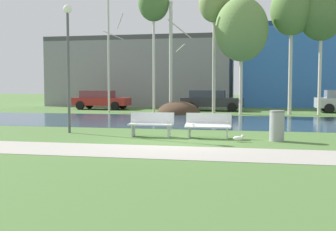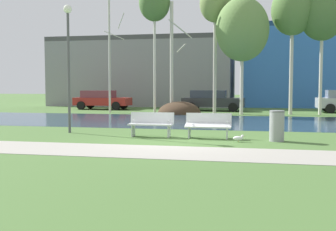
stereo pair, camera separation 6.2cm
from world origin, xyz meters
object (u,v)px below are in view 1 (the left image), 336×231
at_px(bench_left, 151,124).
at_px(parked_sedan_second_dark, 211,100).
at_px(parked_van_nearest_red, 100,99).
at_px(trash_bin, 277,125).
at_px(seagull, 239,138).
at_px(bench_right, 208,125).
at_px(streetlamp, 68,47).

xyz_separation_m(bench_left, parked_sedan_second_dark, (0.60, 15.84, 0.31)).
bearing_deg(parked_van_nearest_red, parked_sedan_second_dark, -1.64).
bearing_deg(parked_van_nearest_red, trash_bin, -53.13).
bearing_deg(seagull, bench_right, 143.77).
distance_m(streetlamp, parked_van_nearest_red, 16.34).
bearing_deg(parked_sedan_second_dark, seagull, -81.34).
distance_m(seagull, streetlamp, 7.42).
height_order(seagull, parked_van_nearest_red, parked_van_nearest_red).
xyz_separation_m(bench_left, bench_right, (2.05, 0.00, 0.00)).
distance_m(parked_van_nearest_red, parked_sedan_second_dark, 8.57).
relative_size(bench_left, seagull, 4.15).
xyz_separation_m(bench_left, trash_bin, (4.35, -0.34, 0.05)).
relative_size(streetlamp, parked_van_nearest_red, 1.15).
xyz_separation_m(trash_bin, parked_van_nearest_red, (-12.32, 16.42, 0.24)).
distance_m(streetlamp, parked_sedan_second_dark, 15.96).
height_order(bench_right, trash_bin, trash_bin).
bearing_deg(streetlamp, seagull, -11.97).
bearing_deg(parked_van_nearest_red, streetlamp, -73.64).
xyz_separation_m(bench_left, seagull, (3.13, -0.79, -0.34)).
bearing_deg(parked_sedan_second_dark, streetlamp, -104.77).
relative_size(trash_bin, parked_van_nearest_red, 0.24).
xyz_separation_m(bench_left, streetlamp, (-3.42, 0.60, 2.85)).
relative_size(bench_left, streetlamp, 0.33).
height_order(trash_bin, parked_van_nearest_red, parked_van_nearest_red).
height_order(seagull, parked_sedan_second_dark, parked_sedan_second_dark).
xyz_separation_m(bench_left, parked_van_nearest_red, (-7.97, 16.08, 0.29)).
relative_size(bench_right, streetlamp, 0.33).
height_order(trash_bin, streetlamp, streetlamp).
height_order(bench_right, seagull, bench_right).
bearing_deg(trash_bin, streetlamp, 173.12).
bearing_deg(trash_bin, bench_right, 171.61).
distance_m(bench_left, trash_bin, 4.36).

